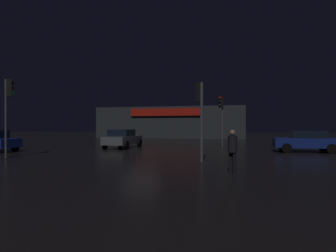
{
  "coord_description": "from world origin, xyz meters",
  "views": [
    {
      "loc": [
        6.56,
        -18.54,
        1.76
      ],
      "look_at": [
        0.15,
        7.16,
        1.74
      ],
      "focal_mm": 30.65,
      "sensor_mm": 36.0,
      "label": 1
    }
  ],
  "objects_px": {
    "car_near": "(123,138)",
    "car_far": "(306,141)",
    "traffic_signal_opposite": "(8,99)",
    "traffic_signal_cross_left": "(221,109)",
    "pedestrian": "(232,148)",
    "traffic_signal_main": "(200,105)",
    "store_building": "(174,123)"
  },
  "relations": [
    {
      "from": "traffic_signal_main",
      "to": "car_far",
      "type": "xyz_separation_m",
      "value": [
        6.18,
        6.8,
        -2.02
      ]
    },
    {
      "from": "traffic_signal_opposite",
      "to": "car_far",
      "type": "bearing_deg",
      "value": 24.35
    },
    {
      "from": "traffic_signal_opposite",
      "to": "car_near",
      "type": "xyz_separation_m",
      "value": [
        3.4,
        7.97,
        -2.49
      ]
    },
    {
      "from": "traffic_signal_main",
      "to": "traffic_signal_opposite",
      "type": "height_order",
      "value": "traffic_signal_opposite"
    },
    {
      "from": "traffic_signal_opposite",
      "to": "pedestrian",
      "type": "relative_size",
      "value": 2.68
    },
    {
      "from": "traffic_signal_cross_left",
      "to": "pedestrian",
      "type": "xyz_separation_m",
      "value": [
        1.24,
        -13.73,
        -2.26
      ]
    },
    {
      "from": "traffic_signal_cross_left",
      "to": "car_near",
      "type": "relative_size",
      "value": 1.01
    },
    {
      "from": "traffic_signal_cross_left",
      "to": "car_near",
      "type": "distance_m",
      "value": 8.58
    },
    {
      "from": "traffic_signal_cross_left",
      "to": "traffic_signal_opposite",
      "type": "bearing_deg",
      "value": -133.9
    },
    {
      "from": "car_near",
      "to": "car_far",
      "type": "relative_size",
      "value": 1.04
    },
    {
      "from": "traffic_signal_main",
      "to": "pedestrian",
      "type": "height_order",
      "value": "traffic_signal_main"
    },
    {
      "from": "car_near",
      "to": "car_far",
      "type": "bearing_deg",
      "value": -1.76
    },
    {
      "from": "store_building",
      "to": "car_far",
      "type": "xyz_separation_m",
      "value": [
        14.32,
        -23.04,
        -1.51
      ]
    },
    {
      "from": "car_far",
      "to": "car_near",
      "type": "bearing_deg",
      "value": 178.24
    },
    {
      "from": "car_near",
      "to": "pedestrian",
      "type": "xyz_separation_m",
      "value": [
        8.75,
        -10.37,
        0.18
      ]
    },
    {
      "from": "traffic_signal_main",
      "to": "car_near",
      "type": "distance_m",
      "value": 10.35
    },
    {
      "from": "traffic_signal_opposite",
      "to": "traffic_signal_main",
      "type": "bearing_deg",
      "value": 4.13
    },
    {
      "from": "traffic_signal_main",
      "to": "traffic_signal_cross_left",
      "type": "distance_m",
      "value": 10.59
    },
    {
      "from": "traffic_signal_opposite",
      "to": "car_near",
      "type": "bearing_deg",
      "value": 66.92
    },
    {
      "from": "store_building",
      "to": "car_far",
      "type": "relative_size",
      "value": 5.31
    },
    {
      "from": "car_far",
      "to": "pedestrian",
      "type": "relative_size",
      "value": 2.52
    },
    {
      "from": "car_near",
      "to": "pedestrian",
      "type": "bearing_deg",
      "value": -49.84
    },
    {
      "from": "traffic_signal_main",
      "to": "pedestrian",
      "type": "relative_size",
      "value": 2.4
    },
    {
      "from": "traffic_signal_opposite",
      "to": "car_far",
      "type": "distance_m",
      "value": 18.52
    },
    {
      "from": "traffic_signal_opposite",
      "to": "car_far",
      "type": "height_order",
      "value": "traffic_signal_opposite"
    },
    {
      "from": "store_building",
      "to": "traffic_signal_main",
      "type": "height_order",
      "value": "store_building"
    },
    {
      "from": "traffic_signal_opposite",
      "to": "pedestrian",
      "type": "xyz_separation_m",
      "value": [
        12.15,
        -2.39,
        -2.31
      ]
    },
    {
      "from": "store_building",
      "to": "traffic_signal_opposite",
      "type": "distance_m",
      "value": 30.71
    },
    {
      "from": "traffic_signal_cross_left",
      "to": "traffic_signal_main",
      "type": "bearing_deg",
      "value": -92.03
    },
    {
      "from": "car_far",
      "to": "pedestrian",
      "type": "bearing_deg",
      "value": -114.66
    },
    {
      "from": "store_building",
      "to": "car_far",
      "type": "height_order",
      "value": "store_building"
    },
    {
      "from": "store_building",
      "to": "traffic_signal_cross_left",
      "type": "relative_size",
      "value": 5.03
    }
  ]
}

